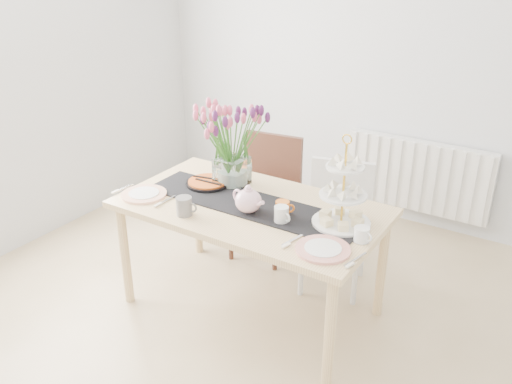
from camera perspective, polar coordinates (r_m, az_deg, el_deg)
The scene contains 16 objects.
room_shell at distance 2.70m, azimuth -5.63°, elevation 5.26°, with size 4.50×4.50×4.50m.
radiator at distance 4.66m, azimuth 16.59°, elevation 1.68°, with size 1.20×0.08×0.60m, color white.
dining_table at distance 3.32m, azimuth -0.53°, elevation -2.56°, with size 1.60×0.90×0.75m.
chair_brown at distance 4.07m, azimuth 1.21°, elevation 0.58°, with size 0.50×0.50×0.91m.
chair_white at distance 3.73m, azimuth 8.57°, elevation -2.49°, with size 0.52×0.52×0.87m.
table_runner at distance 3.28m, azimuth -0.54°, elevation -1.32°, with size 1.40×0.35×0.01m, color black.
tulip_vase at distance 3.43m, azimuth -2.62°, elevation 6.52°, with size 0.68×0.68×0.58m.
cake_stand at distance 3.03m, azimuth 9.09°, elevation -1.12°, with size 0.33×0.33×0.48m.
teapot at distance 3.15m, azimuth -0.82°, elevation -0.95°, with size 0.25×0.20×0.17m, color white, non-canonical shape.
cream_jug at distance 2.93m, azimuth 11.06°, elevation -4.42°, with size 0.08×0.08×0.08m, color white.
tart_tin at distance 3.56m, azimuth -5.10°, elevation 0.94°, with size 0.29×0.29×0.03m.
mug_grey at distance 3.17m, azimuth -7.57°, elevation -1.49°, with size 0.09×0.09×0.11m, color slate.
mug_white at distance 3.06m, azimuth 2.68°, elevation -2.39°, with size 0.08×0.08×0.10m, color silver.
mug_orange at distance 3.13m, azimuth 2.79°, elevation -1.81°, with size 0.08×0.08×0.10m, color orange.
plate_left at distance 3.48m, azimuth -11.71°, elevation -0.23°, with size 0.28×0.28×0.01m, color white.
plate_right at distance 2.83m, azimuth 7.06°, elevation -6.00°, with size 0.29×0.29×0.02m, color silver.
Camera 1 is at (1.58, -2.00, 2.19)m, focal length 38.00 mm.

